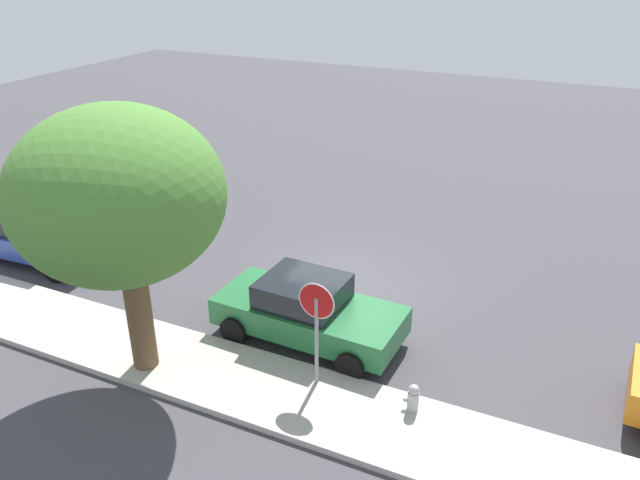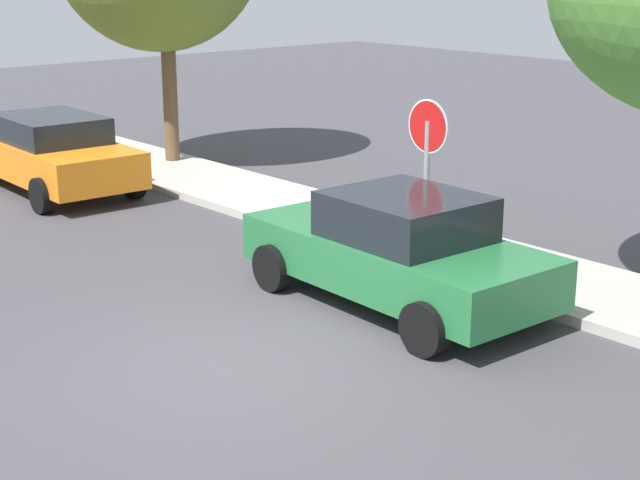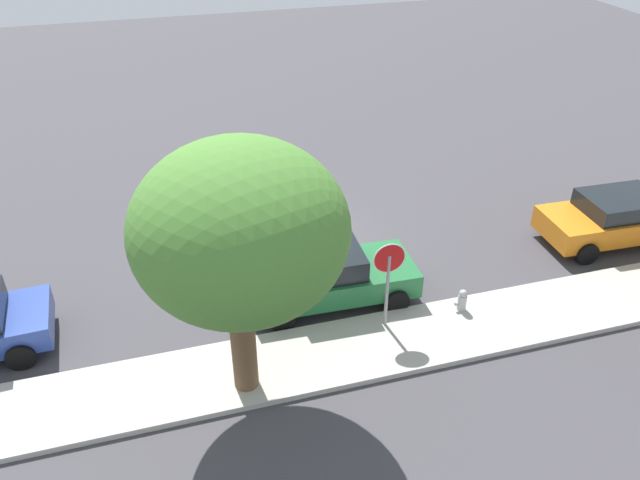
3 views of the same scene
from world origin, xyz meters
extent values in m
plane|color=#423F44|center=(0.00, 0.00, 0.00)|extent=(60.00, 60.00, 0.00)
cube|color=#B2ADA3|center=(0.00, 4.79, 0.07)|extent=(32.00, 2.09, 0.14)
cylinder|color=gray|center=(-1.11, 4.21, 1.06)|extent=(0.08, 0.08, 2.11)
cylinder|color=white|center=(-1.11, 4.21, 2.04)|extent=(0.76, 0.04, 0.76)
cylinder|color=red|center=(-1.11, 4.21, 2.04)|extent=(0.71, 0.05, 0.71)
cube|color=#236B38|center=(-0.21, 2.71, 0.61)|extent=(4.30, 1.97, 0.62)
cube|color=black|center=(-0.06, 2.70, 1.21)|extent=(1.86, 1.66, 0.56)
cylinder|color=black|center=(1.26, 3.56, 0.32)|extent=(0.65, 0.24, 0.64)
cylinder|color=black|center=(1.19, 1.75, 0.32)|extent=(0.65, 0.24, 0.64)
cylinder|color=black|center=(-1.62, 3.66, 0.32)|extent=(0.65, 0.24, 0.64)
cylinder|color=black|center=(-1.69, 1.85, 0.32)|extent=(0.65, 0.24, 0.64)
cube|color=orange|center=(-8.98, 2.32, 0.63)|extent=(4.42, 1.95, 0.66)
cube|color=black|center=(-8.99, 2.32, 1.21)|extent=(2.24, 1.66, 0.49)
cylinder|color=black|center=(-7.47, 3.16, 0.32)|extent=(0.65, 0.24, 0.64)
cylinder|color=black|center=(-7.53, 1.37, 0.32)|extent=(0.65, 0.24, 0.64)
cylinder|color=black|center=(-10.43, 3.27, 0.32)|extent=(0.65, 0.24, 0.64)
cylinder|color=brown|center=(-9.41, 5.28, 1.51)|extent=(0.31, 0.31, 3.03)
cylinder|color=#A5A5A8|center=(-3.13, 4.20, 0.28)|extent=(0.22, 0.22, 0.55)
sphere|color=#A5A5A8|center=(-3.13, 4.20, 0.61)|extent=(0.21, 0.21, 0.21)
cylinder|color=#A5A5A8|center=(-2.98, 4.20, 0.33)|extent=(0.08, 0.09, 0.09)
camera|label=1|loc=(-5.48, 13.41, 8.22)|focal=35.00mm
camera|label=2|loc=(8.14, -5.89, 4.35)|focal=55.00mm
camera|label=3|loc=(3.60, 14.82, 9.84)|focal=35.00mm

